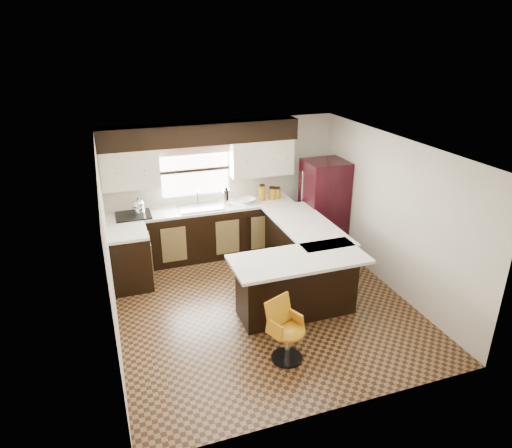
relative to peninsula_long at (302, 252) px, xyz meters
name	(u,v)px	position (x,y,z in m)	size (l,w,h in m)	color
floor	(263,305)	(-0.90, -0.62, -0.45)	(4.40, 4.40, 0.00)	#49301A
ceiling	(265,148)	(-0.90, -0.62, 1.95)	(4.40, 4.40, 0.00)	silver
wall_back	(223,186)	(-0.90, 1.58, 0.75)	(4.40, 4.40, 0.00)	beige
wall_front	(340,317)	(-0.90, -2.83, 0.75)	(4.40, 4.40, 0.00)	beige
wall_left	(108,254)	(-3.00, -0.62, 0.75)	(4.40, 4.40, 0.00)	beige
wall_right	(392,214)	(1.20, -0.62, 0.75)	(4.40, 4.40, 0.00)	beige
base_cab_back	(204,233)	(-1.35, 1.28, 0.00)	(3.30, 0.60, 0.90)	black
base_cab_left	(131,260)	(-2.70, 0.62, 0.00)	(0.60, 0.70, 0.90)	black
counter_back	(203,209)	(-1.35, 1.28, 0.47)	(3.30, 0.60, 0.04)	silver
counter_left	(127,233)	(-2.70, 0.62, 0.47)	(0.60, 0.70, 0.04)	silver
soffit	(201,134)	(-1.30, 1.40, 1.77)	(3.40, 0.35, 0.36)	black
upper_cab_left	(129,169)	(-2.52, 1.40, 1.27)	(0.94, 0.35, 0.64)	beige
upper_cab_right	(261,157)	(-0.22, 1.40, 1.27)	(1.14, 0.35, 0.64)	beige
window_pane	(195,170)	(-1.40, 1.56, 1.10)	(1.20, 0.02, 0.90)	white
valance	(194,149)	(-1.40, 1.52, 1.49)	(1.30, 0.06, 0.18)	#D19B93
sink	(201,207)	(-1.40, 1.25, 0.51)	(0.75, 0.45, 0.03)	#B2B2B7
dishwasher	(262,233)	(-0.35, 0.99, -0.02)	(0.58, 0.03, 0.78)	black
cooktop	(133,215)	(-2.55, 1.25, 0.51)	(0.58, 0.50, 0.03)	black
peninsula_long	(302,252)	(0.00, 0.00, 0.00)	(0.60, 1.95, 0.90)	black
peninsula_return	(297,286)	(-0.53, -0.97, 0.00)	(1.65, 0.60, 0.90)	black
counter_pen_long	(306,225)	(0.05, 0.00, 0.47)	(0.84, 1.95, 0.04)	silver
counter_pen_return	(299,259)	(-0.55, -1.06, 0.47)	(1.89, 0.84, 0.04)	silver
refrigerator	(324,206)	(0.82, 0.88, 0.40)	(0.73, 0.70, 1.70)	black
bar_chair	(288,332)	(-1.04, -1.88, -0.04)	(0.43, 0.43, 0.81)	#BE7C12
kettle	(138,206)	(-2.45, 1.26, 0.66)	(0.21, 0.21, 0.29)	silver
percolator	(227,197)	(-0.92, 1.28, 0.64)	(0.13, 0.13, 0.28)	silver
mixing_bowl	(247,200)	(-0.53, 1.28, 0.53)	(0.29, 0.29, 0.07)	white
canister_large	(262,193)	(-0.24, 1.30, 0.63)	(0.12, 0.12, 0.27)	#986F13
canister_med	(272,194)	(-0.04, 1.30, 0.60)	(0.14, 0.14, 0.20)	#986F13
canister_small	(277,193)	(0.06, 1.30, 0.59)	(0.12, 0.12, 0.19)	#986F13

